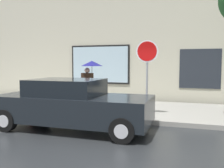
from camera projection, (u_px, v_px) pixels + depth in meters
ground_plane at (123, 132)px, 6.90m from camera, size 60.00×60.00×0.00m
sidewalk at (143, 110)px, 9.74m from camera, size 20.00×4.00×0.15m
building_facade at (153, 32)px, 11.83m from camera, size 20.00×0.67×7.00m
parked_car at (72, 105)px, 7.18m from camera, size 4.53×1.91×1.48m
fire_hydrant at (32, 99)px, 9.57m from camera, size 0.30×0.44×0.80m
pedestrian_with_umbrella at (90, 71)px, 10.15m from camera, size 0.91×0.91×1.90m
stop_sign at (147, 62)px, 8.30m from camera, size 0.76×0.10×2.58m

